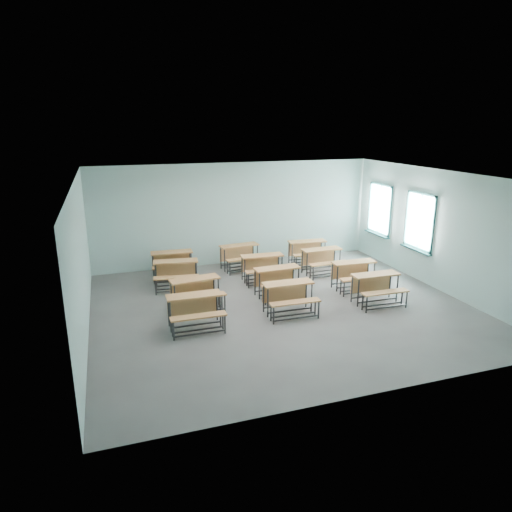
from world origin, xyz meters
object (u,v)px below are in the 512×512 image
Objects in this scene: desk_unit_r3c2 at (308,249)px; desk_unit_r1c0 at (196,289)px; desk_unit_r1c1 at (279,278)px; desk_unit_r2c0 at (176,270)px; desk_unit_r0c2 at (377,284)px; desk_unit_r2c1 at (263,264)px; desk_unit_r0c1 at (289,294)px; desk_unit_r3c1 at (241,253)px; desk_unit_r2c2 at (323,257)px; desk_unit_r0c0 at (195,307)px; desk_unit_r3c0 at (172,261)px; desk_unit_r1c2 at (355,271)px.

desk_unit_r1c0 is at bearing -144.23° from desk_unit_r3c2.
desk_unit_r2c0 is at bearing 146.86° from desk_unit_r1c1.
desk_unit_r2c1 is (-2.15, 2.49, 0.00)m from desk_unit_r0c2.
desk_unit_r3c2 is (2.07, 3.46, 0.00)m from desk_unit_r0c1.
desk_unit_r2c2 is at bearing -35.87° from desk_unit_r3c1.
desk_unit_r0c0 is 2.26m from desk_unit_r0c1.
desk_unit_r0c0 and desk_unit_r2c0 have the same top height.
desk_unit_r2c1 is at bearing -84.49° from desk_unit_r3c1.
desk_unit_r0c0 and desk_unit_r1c0 have the same top height.
desk_unit_r0c0 and desk_unit_r3c0 have the same top height.
desk_unit_r2c0 is 0.95m from desk_unit_r3c0.
desk_unit_r3c0 is at bearing 163.84° from desk_unit_r2c2.
desk_unit_r0c0 is 0.98× the size of desk_unit_r2c2.
desk_unit_r1c0 is at bearing -82.12° from desk_unit_r3c0.
desk_unit_r0c1 and desk_unit_r2c2 have the same top height.
desk_unit_r0c0 is 3.65m from desk_unit_r3c0.
desk_unit_r2c0 is (-2.44, 1.45, 0.00)m from desk_unit_r1c1.
desk_unit_r2c1 and desk_unit_r2c2 have the same top height.
desk_unit_r1c0 is at bearing 155.34° from desk_unit_r0c1.
desk_unit_r3c0 is at bearing 89.87° from desk_unit_r0c0.
desk_unit_r0c0 is 0.96× the size of desk_unit_r3c2.
desk_unit_r0c0 is 2.74m from desk_unit_r1c1.
desk_unit_r2c0 is at bearing 177.51° from desk_unit_r2c1.
desk_unit_r0c2 is at bearing -1.22° from desk_unit_r0c1.
desk_unit_r0c0 is 0.97× the size of desk_unit_r3c0.
desk_unit_r2c0 is (-2.26, 2.61, 0.00)m from desk_unit_r0c1.
desk_unit_r2c0 and desk_unit_r3c0 have the same top height.
desk_unit_r0c0 is 1.10m from desk_unit_r1c0.
desk_unit_r1c2 is 1.48m from desk_unit_r2c2.
desk_unit_r2c1 is at bearing 25.41° from desk_unit_r1c0.
desk_unit_r2c2 is at bearing 50.82° from desk_unit_r0c1.
desk_unit_r0c0 and desk_unit_r3c1 have the same top height.
desk_unit_r0c2 is at bearing -64.16° from desk_unit_r3c1.
desk_unit_r2c2 is 4.46m from desk_unit_r3c0.
desk_unit_r1c1 is 1.01× the size of desk_unit_r2c2.
desk_unit_r1c0 is (-4.34, 1.08, 0.00)m from desk_unit_r0c2.
desk_unit_r2c2 is (1.92, 1.30, 0.00)m from desk_unit_r1c1.
desk_unit_r0c2 is 0.98× the size of desk_unit_r2c1.
desk_unit_r2c0 is at bearing 150.57° from desk_unit_r0c2.
desk_unit_r2c2 is 0.95× the size of desk_unit_r3c1.
desk_unit_r0c2 is 4.48m from desk_unit_r1c0.
desk_unit_r2c0 is at bearing 176.16° from desk_unit_r2c2.
desk_unit_r1c1 and desk_unit_r3c0 have the same top height.
desk_unit_r1c0 is 4.37m from desk_unit_r2c2.
desk_unit_r3c0 is 4.30m from desk_unit_r3c2.
desk_unit_r3c0 is at bearing 142.33° from desk_unit_r0c2.
desk_unit_r1c1 is 1.00× the size of desk_unit_r1c2.
desk_unit_r0c0 is 4.34m from desk_unit_r3c1.
desk_unit_r1c1 is 0.96× the size of desk_unit_r3c1.
desk_unit_r1c2 and desk_unit_r2c1 have the same top height.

